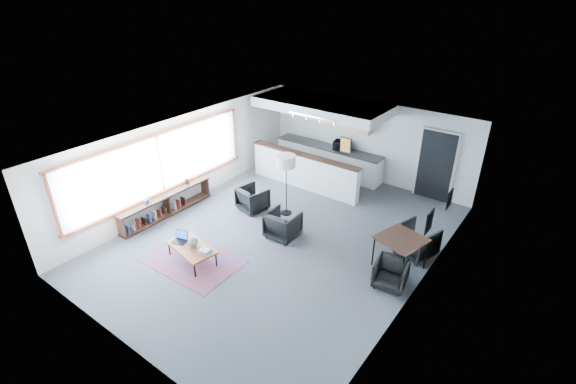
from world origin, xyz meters
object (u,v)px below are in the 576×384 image
Objects in this scene: dining_table at (401,241)px; microwave at (342,145)px; dining_chair_far at (416,241)px; dining_chair_near at (391,275)px; laptop at (181,238)px; floor_lamp at (286,163)px; armchair_left at (253,198)px; coffee_table at (191,248)px; book_stack at (205,251)px; ceramic_pot at (193,242)px; armchair_right at (283,223)px.

microwave reaches higher than dining_table.
dining_chair_near is at bearing 107.06° from dining_chair_far.
laptop is at bearing 53.75° from dining_chair_far.
dining_chair_far is at bearing 4.40° from floor_lamp.
armchair_left is 4.62m from dining_chair_far.
coffee_table is 4.26× the size of book_stack.
armchair_right reaches higher than ceramic_pot.
dining_table is 0.80m from dining_chair_far.
laptop is 0.41m from ceramic_pot.
armchair_left is at bearing 179.41° from dining_table.
book_stack is 0.42× the size of armchair_left.
dining_chair_near is (4.58, -0.78, -0.09)m from armchair_left.
armchair_left is 0.97× the size of armchair_right.
ceramic_pot is at bearing -13.09° from laptop.
book_stack is 2.84m from armchair_left.
floor_lamp is (0.43, 3.05, 1.02)m from ceramic_pot.
dining_table is at bearing 33.48° from ceramic_pot.
dining_chair_far is at bearing 81.04° from dining_chair_near.
armchair_left reaches higher than ceramic_pot.
dining_table reaches higher than armchair_left.
floor_lamp reaches higher than dining_chair_near.
coffee_table is 6.25m from microwave.
dining_table is at bearing 97.29° from dining_chair_far.
armchair_left is 0.66× the size of dining_table.
dining_table reaches higher than armchair_right.
armchair_right is (0.65, 2.08, -0.05)m from book_stack.
coffee_table is 2.37m from armchair_right.
floor_lamp is 3.86m from dining_chair_far.
microwave reaches higher than armchair_right.
dining_chair_far reaches higher than coffee_table.
ceramic_pot is 0.14× the size of floor_lamp.
ceramic_pot is at bearing 177.16° from book_stack.
dining_chair_near is at bearing 7.19° from laptop.
laptop is at bearing -165.93° from dining_chair_near.
floor_lamp reaches higher than microwave.
floor_lamp is at bearing 21.45° from dining_chair_far.
laptop is (-0.38, 0.03, 0.10)m from coffee_table.
book_stack is 3.26m from floor_lamp.
dining_chair_far is (3.66, 0.28, -1.18)m from floor_lamp.
laptop is 0.68× the size of dining_chair_near.
armchair_left is at bearing -114.27° from microwave.
floor_lamp reaches higher than laptop.
armchair_right is at bearing 73.31° from coffee_table.
dining_table is (3.56, 2.65, 0.28)m from book_stack.
dining_chair_near is at bearing 174.59° from armchair_right.
book_stack is 0.54× the size of dining_chair_near.
microwave is at bearing -92.63° from armchair_left.
book_stack is 6.21m from microwave.
microwave is (0.81, 6.17, 0.64)m from laptop.
floor_lamp reaches higher than coffee_table.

